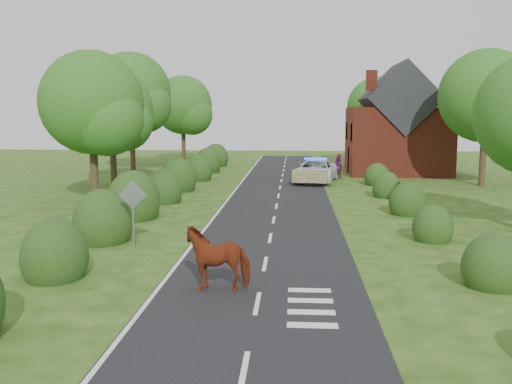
# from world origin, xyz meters

# --- Properties ---
(ground) EXTENTS (120.00, 120.00, 0.00)m
(ground) POSITION_xyz_m (0.00, 0.00, 0.00)
(ground) COLOR #224010
(road) EXTENTS (6.00, 70.00, 0.02)m
(road) POSITION_xyz_m (0.00, 15.00, 0.01)
(road) COLOR black
(road) RESTS_ON ground
(road_markings) EXTENTS (4.96, 70.00, 0.01)m
(road_markings) POSITION_xyz_m (-1.60, 12.93, 0.03)
(road_markings) COLOR white
(road_markings) RESTS_ON road
(hedgerow_left) EXTENTS (2.75, 50.41, 3.00)m
(hedgerow_left) POSITION_xyz_m (-6.51, 11.69, 0.75)
(hedgerow_left) COLOR black
(hedgerow_left) RESTS_ON ground
(hedgerow_right) EXTENTS (2.10, 45.78, 2.10)m
(hedgerow_right) POSITION_xyz_m (6.60, 11.21, 0.55)
(hedgerow_right) COLOR black
(hedgerow_right) RESTS_ON ground
(tree_left_a) EXTENTS (5.74, 5.60, 8.38)m
(tree_left_a) POSITION_xyz_m (-9.75, 11.86, 5.34)
(tree_left_a) COLOR #332316
(tree_left_a) RESTS_ON ground
(tree_left_b) EXTENTS (5.74, 5.60, 8.07)m
(tree_left_b) POSITION_xyz_m (-11.25, 19.86, 5.04)
(tree_left_b) COLOR #332316
(tree_left_b) RESTS_ON ground
(tree_left_c) EXTENTS (6.97, 6.80, 10.22)m
(tree_left_c) POSITION_xyz_m (-12.70, 29.83, 6.53)
(tree_left_c) COLOR #332316
(tree_left_c) RESTS_ON ground
(tree_left_d) EXTENTS (6.15, 6.00, 8.89)m
(tree_left_d) POSITION_xyz_m (-10.23, 39.85, 5.64)
(tree_left_d) COLOR #332316
(tree_left_d) RESTS_ON ground
(tree_right_b) EXTENTS (6.56, 6.40, 9.40)m
(tree_right_b) POSITION_xyz_m (14.29, 21.84, 5.94)
(tree_right_b) COLOR #332316
(tree_right_b) RESTS_ON ground
(tree_right_c) EXTENTS (6.15, 6.00, 8.58)m
(tree_right_c) POSITION_xyz_m (9.27, 37.85, 5.34)
(tree_right_c) COLOR #332316
(tree_right_c) RESTS_ON ground
(road_sign) EXTENTS (1.06, 0.08, 2.53)m
(road_sign) POSITION_xyz_m (-5.00, 2.00, 1.65)
(road_sign) COLOR gray
(road_sign) RESTS_ON ground
(house) EXTENTS (8.00, 7.40, 9.17)m
(house) POSITION_xyz_m (9.49, 30.00, 3.79)
(house) COLOR maroon
(house) RESTS_ON ground
(cow) EXTENTS (2.29, 1.43, 1.52)m
(cow) POSITION_xyz_m (-1.21, -2.68, 0.76)
(cow) COLOR maroon
(cow) RESTS_ON ground
(police_van) EXTENTS (3.67, 6.32, 1.79)m
(police_van) POSITION_xyz_m (2.50, 23.35, 0.82)
(police_van) COLOR white
(police_van) RESTS_ON ground
(pedestrian_red) EXTENTS (0.79, 0.73, 1.81)m
(pedestrian_red) POSITION_xyz_m (4.55, 28.19, 0.90)
(pedestrian_red) COLOR #B10915
(pedestrian_red) RESTS_ON ground
(pedestrian_purple) EXTENTS (1.05, 1.02, 1.70)m
(pedestrian_purple) POSITION_xyz_m (4.37, 26.40, 0.85)
(pedestrian_purple) COLOR #4A1D66
(pedestrian_purple) RESTS_ON ground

